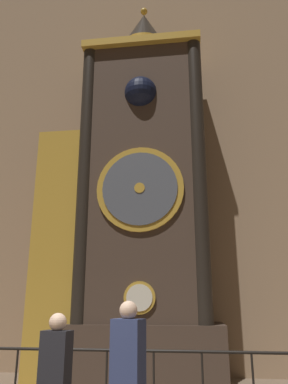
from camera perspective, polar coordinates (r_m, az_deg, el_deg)
cathedral_back_wall at (r=11.34m, az=-2.07°, el=9.07°), size 24.00×0.32×13.25m
clock_tower at (r=9.29m, az=-2.07°, el=-1.40°), size 4.40×1.84×9.95m
railing_fence at (r=6.70m, az=-2.17°, el=-26.57°), size 5.43×0.05×1.01m
visitor_near at (r=5.00m, az=-13.43°, el=-24.93°), size 0.37×0.27×1.63m
visitor_far at (r=4.47m, az=-2.48°, el=-25.30°), size 0.39×0.32×1.77m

